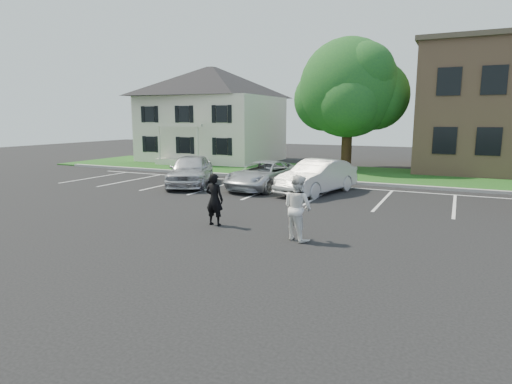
% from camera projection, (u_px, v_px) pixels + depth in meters
% --- Properties ---
extents(ground_plane, '(90.00, 90.00, 0.00)m').
position_uv_depth(ground_plane, '(241.00, 239.00, 12.57)').
color(ground_plane, black).
rests_on(ground_plane, ground).
extents(curb, '(40.00, 0.30, 0.15)m').
position_uv_depth(curb, '(342.00, 182.00, 23.24)').
color(curb, gray).
rests_on(curb, ground).
extents(grass_strip, '(44.00, 8.00, 0.08)m').
position_uv_depth(grass_strip, '(358.00, 174.00, 26.81)').
color(grass_strip, '#164016').
rests_on(grass_strip, ground).
extents(stall_lines, '(34.00, 5.36, 0.01)m').
position_uv_depth(stall_lines, '(356.00, 194.00, 19.95)').
color(stall_lines, silver).
rests_on(stall_lines, ground).
extents(house, '(10.30, 9.22, 7.60)m').
position_uv_depth(house, '(212.00, 114.00, 35.19)').
color(house, beige).
rests_on(house, ground).
extents(tree, '(7.80, 7.20, 8.80)m').
position_uv_depth(tree, '(350.00, 90.00, 28.72)').
color(tree, black).
rests_on(tree, ground).
extents(man_black_suit, '(0.63, 0.42, 1.73)m').
position_uv_depth(man_black_suit, '(214.00, 199.00, 14.08)').
color(man_black_suit, black).
rests_on(man_black_suit, ground).
extents(man_white_shirt, '(1.16, 1.07, 1.92)m').
position_uv_depth(man_white_shirt, '(298.00, 208.00, 12.35)').
color(man_white_shirt, white).
rests_on(man_white_shirt, ground).
extents(car_silver_west, '(3.71, 5.20, 1.65)m').
position_uv_depth(car_silver_west, '(191.00, 170.00, 22.35)').
color(car_silver_west, silver).
rests_on(car_silver_west, ground).
extents(car_silver_minivan, '(2.77, 5.16, 1.38)m').
position_uv_depth(car_silver_minivan, '(264.00, 175.00, 21.46)').
color(car_silver_minivan, '#B6B9BE').
rests_on(car_silver_minivan, ground).
extents(car_white_sedan, '(2.89, 5.05, 1.57)m').
position_uv_depth(car_white_sedan, '(317.00, 177.00, 20.12)').
color(car_white_sedan, silver).
rests_on(car_white_sedan, ground).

